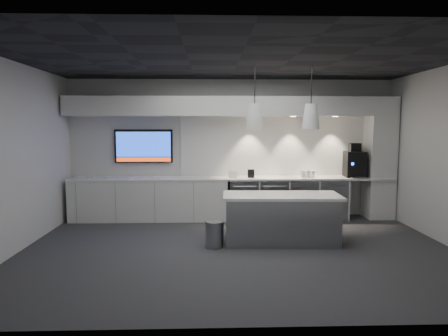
{
  "coord_description": "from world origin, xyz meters",
  "views": [
    {
      "loc": [
        -0.44,
        -6.26,
        1.99
      ],
      "look_at": [
        -0.2,
        1.1,
        1.22
      ],
      "focal_mm": 32.0,
      "sensor_mm": 36.0,
      "label": 1
    }
  ],
  "objects_px": {
    "bin": "(215,234)",
    "island": "(281,218)",
    "wall_tv": "(144,146)",
    "coffee_machine": "(354,163)"
  },
  "relations": [
    {
      "from": "wall_tv",
      "to": "island",
      "type": "distance_m",
      "value": 3.55
    },
    {
      "from": "wall_tv",
      "to": "bin",
      "type": "relative_size",
      "value": 2.9
    },
    {
      "from": "island",
      "to": "coffee_machine",
      "type": "xyz_separation_m",
      "value": [
        1.9,
        1.82,
        0.78
      ]
    },
    {
      "from": "island",
      "to": "bin",
      "type": "relative_size",
      "value": 4.66
    },
    {
      "from": "island",
      "to": "bin",
      "type": "xyz_separation_m",
      "value": [
        -1.14,
        -0.21,
        -0.21
      ]
    },
    {
      "from": "wall_tv",
      "to": "coffee_machine",
      "type": "distance_m",
      "value": 4.57
    },
    {
      "from": "wall_tv",
      "to": "island",
      "type": "height_order",
      "value": "wall_tv"
    },
    {
      "from": "island",
      "to": "bin",
      "type": "height_order",
      "value": "island"
    },
    {
      "from": "bin",
      "to": "island",
      "type": "bearing_deg",
      "value": 10.28
    },
    {
      "from": "wall_tv",
      "to": "island",
      "type": "bearing_deg",
      "value": -37.82
    }
  ]
}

